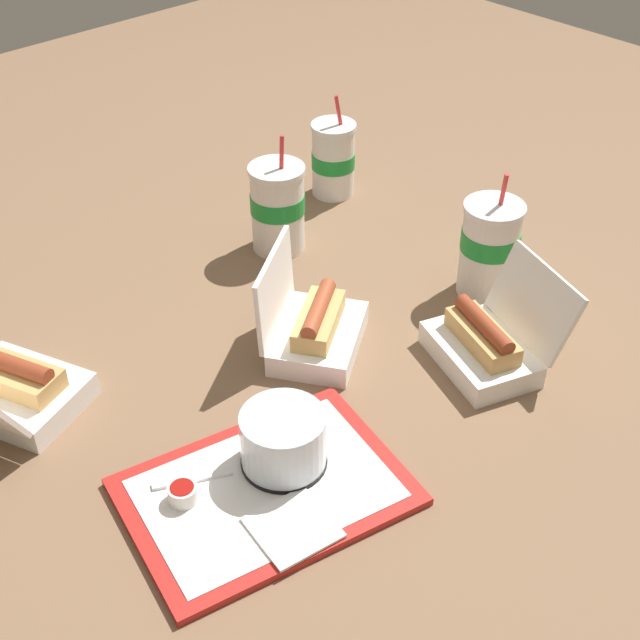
% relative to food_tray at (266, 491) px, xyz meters
% --- Properties ---
extents(ground_plane, '(3.20, 3.20, 0.00)m').
position_rel_food_tray_xyz_m(ground_plane, '(0.28, 0.15, -0.01)').
color(ground_plane, brown).
extents(food_tray, '(0.42, 0.33, 0.01)m').
position_rel_food_tray_xyz_m(food_tray, '(0.00, 0.00, 0.00)').
color(food_tray, red).
rests_on(food_tray, ground_plane).
extents(cake_container, '(0.12, 0.12, 0.09)m').
position_rel_food_tray_xyz_m(cake_container, '(0.05, 0.02, 0.05)').
color(cake_container, black).
rests_on(cake_container, food_tray).
extents(ketchup_cup, '(0.04, 0.04, 0.02)m').
position_rel_food_tray_xyz_m(ketchup_cup, '(-0.09, 0.06, 0.02)').
color(ketchup_cup, white).
rests_on(ketchup_cup, food_tray).
extents(napkin_stack, '(0.11, 0.11, 0.00)m').
position_rel_food_tray_xyz_m(napkin_stack, '(-0.02, -0.08, 0.01)').
color(napkin_stack, white).
rests_on(napkin_stack, food_tray).
extents(plastic_fork, '(0.10, 0.06, 0.00)m').
position_rel_food_tray_xyz_m(plastic_fork, '(-0.06, 0.08, 0.01)').
color(plastic_fork, white).
rests_on(plastic_fork, food_tray).
extents(clamshell_hotdog_corner, '(0.23, 0.23, 0.16)m').
position_rel_food_tray_xyz_m(clamshell_hotdog_corner, '(0.44, -0.03, 0.03)').
color(clamshell_hotdog_corner, white).
rests_on(clamshell_hotdog_corner, ground_plane).
extents(clamshell_hotdog_right, '(0.23, 0.22, 0.17)m').
position_rel_food_tray_xyz_m(clamshell_hotdog_right, '(0.26, 0.19, 0.03)').
color(clamshell_hotdog_right, white).
rests_on(clamshell_hotdog_right, ground_plane).
extents(clamshell_hotdog_back, '(0.27, 0.25, 0.17)m').
position_rel_food_tray_xyz_m(clamshell_hotdog_back, '(-0.17, 0.38, 0.03)').
color(clamshell_hotdog_back, white).
rests_on(clamshell_hotdog_back, ground_plane).
extents(soda_cup_left, '(0.11, 0.11, 0.23)m').
position_rel_food_tray_xyz_m(soda_cup_left, '(0.59, 0.10, 0.08)').
color(soda_cup_left, white).
rests_on(soda_cup_left, ground_plane).
extents(soda_cup_corner, '(0.09, 0.09, 0.22)m').
position_rel_food_tray_xyz_m(soda_cup_corner, '(0.64, 0.54, 0.07)').
color(soda_cup_corner, white).
rests_on(soda_cup_corner, ground_plane).
extents(soda_cup_front, '(0.11, 0.11, 0.23)m').
position_rel_food_tray_xyz_m(soda_cup_front, '(0.42, 0.46, 0.08)').
color(soda_cup_front, white).
rests_on(soda_cup_front, ground_plane).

